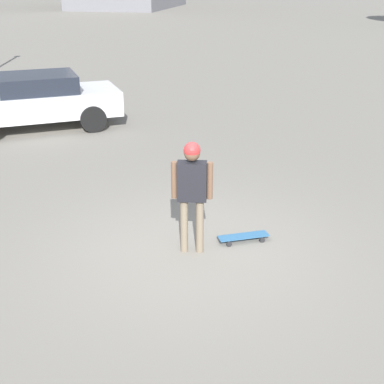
{
  "coord_description": "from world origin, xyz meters",
  "views": [
    {
      "loc": [
        -6.82,
        -1.55,
        3.85
      ],
      "look_at": [
        0.0,
        0.0,
        0.95
      ],
      "focal_mm": 50.0,
      "sensor_mm": 36.0,
      "label": 1
    }
  ],
  "objects": [
    {
      "name": "ground_plane",
      "position": [
        0.0,
        0.0,
        0.0
      ],
      "size": [
        220.0,
        220.0,
        0.0
      ],
      "primitive_type": "plane",
      "color": "gray"
    },
    {
      "name": "person",
      "position": [
        0.0,
        0.0,
        1.08
      ],
      "size": [
        0.26,
        0.58,
        1.69
      ],
      "rotation": [
        0.0,
        0.0,
        -1.41
      ],
      "color": "#7A6B56",
      "rests_on": "ground_plane"
    },
    {
      "name": "skateboard",
      "position": [
        0.49,
        -0.7,
        0.07
      ],
      "size": [
        0.54,
        0.79,
        0.09
      ],
      "rotation": [
        0.0,
        0.0,
        2.05
      ],
      "color": "#336693",
      "rests_on": "ground_plane"
    },
    {
      "name": "car_parked_near",
      "position": [
        5.67,
        5.45,
        0.74
      ],
      "size": [
        3.82,
        4.55,
        1.4
      ],
      "rotation": [
        0.0,
        0.0,
        2.15
      ],
      "color": "silver",
      "rests_on": "ground_plane"
    }
  ]
}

